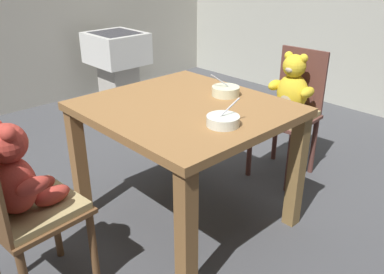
{
  "coord_description": "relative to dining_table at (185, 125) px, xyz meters",
  "views": [
    {
      "loc": [
        1.52,
        -1.38,
        1.48
      ],
      "look_at": [
        0.0,
        0.05,
        0.53
      ],
      "focal_mm": 38.0,
      "sensor_mm": 36.0,
      "label": 1
    }
  ],
  "objects": [
    {
      "name": "ground_plane",
      "position": [
        0.0,
        0.0,
        -0.63
      ],
      "size": [
        5.2,
        5.2,
        0.04
      ],
      "color": "#434448"
    },
    {
      "name": "dining_table",
      "position": [
        0.0,
        0.0,
        0.0
      ],
      "size": [
        1.04,
        0.95,
        0.73
      ],
      "color": "olive",
      "rests_on": "ground_plane"
    },
    {
      "name": "teddy_chair_near_front",
      "position": [
        -0.03,
        -0.91,
        -0.04
      ],
      "size": [
        0.42,
        0.42,
        0.89
      ],
      "rotation": [
        0.0,
        0.0,
        1.66
      ],
      "color": "brown",
      "rests_on": "ground_plane"
    },
    {
      "name": "teddy_chair_far_center",
      "position": [
        0.06,
        0.91,
        -0.05
      ],
      "size": [
        0.41,
        0.43,
        0.88
      ],
      "rotation": [
        0.0,
        0.0,
        -1.49
      ],
      "color": "brown",
      "rests_on": "ground_plane"
    },
    {
      "name": "porridge_bowl_white_near_right",
      "position": [
        0.33,
        -0.06,
        0.14
      ],
      "size": [
        0.16,
        0.17,
        0.13
      ],
      "color": "silver",
      "rests_on": "dining_table"
    },
    {
      "name": "porridge_bowl_cream_far_center",
      "position": [
        0.04,
        0.28,
        0.15
      ],
      "size": [
        0.16,
        0.16,
        0.13
      ],
      "color": "beige",
      "rests_on": "dining_table"
    },
    {
      "name": "sink_basin",
      "position": [
        -2.05,
        0.91,
        -0.13
      ],
      "size": [
        0.56,
        0.51,
        0.73
      ],
      "color": "#B7B2A8",
      "rests_on": "ground_plane"
    }
  ]
}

